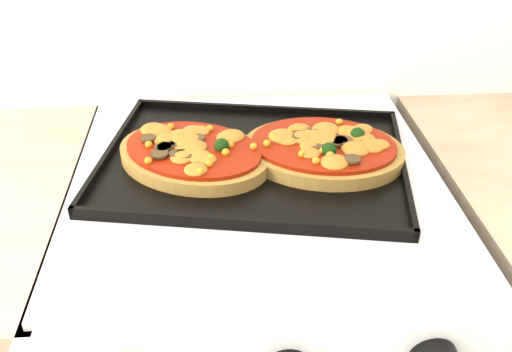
{
  "coord_description": "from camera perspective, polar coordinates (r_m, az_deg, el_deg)",
  "views": [
    {
      "loc": [
        -0.08,
        0.94,
        1.41
      ],
      "look_at": [
        -0.02,
        1.69,
        0.92
      ],
      "focal_mm": 40.0,
      "sensor_mm": 36.0,
      "label": 1
    }
  ],
  "objects": [
    {
      "name": "pizza_left",
      "position": [
        0.92,
        -6.27,
        2.33
      ],
      "size": [
        0.31,
        0.29,
        0.04
      ],
      "primitive_type": null,
      "rotation": [
        0.0,
        0.0,
        -0.51
      ],
      "color": "olive",
      "rests_on": "baking_tray"
    },
    {
      "name": "baking_tray",
      "position": [
        0.93,
        -0.23,
        1.76
      ],
      "size": [
        0.55,
        0.44,
        0.02
      ],
      "primitive_type": "cube",
      "rotation": [
        0.0,
        0.0,
        -0.19
      ],
      "color": "black",
      "rests_on": "stove"
    },
    {
      "name": "pizza_right",
      "position": [
        0.94,
        6.74,
        2.81
      ],
      "size": [
        0.3,
        0.26,
        0.04
      ],
      "primitive_type": null,
      "rotation": [
        0.0,
        0.0,
        -0.26
      ],
      "color": "olive",
      "rests_on": "baking_tray"
    }
  ]
}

